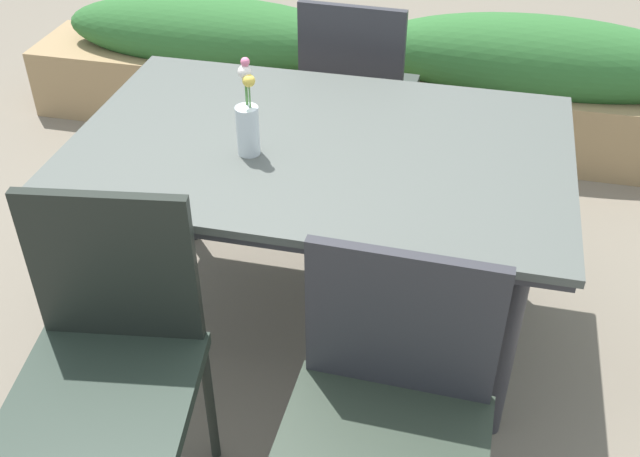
% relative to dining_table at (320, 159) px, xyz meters
% --- Properties ---
extents(ground_plane, '(12.00, 12.00, 0.00)m').
position_rel_dining_table_xyz_m(ground_plane, '(-0.07, 0.02, -0.68)').
color(ground_plane, '#756B5B').
extents(dining_table, '(1.53, 0.99, 0.74)m').
position_rel_dining_table_xyz_m(dining_table, '(0.00, 0.00, 0.00)').
color(dining_table, '#4C514C').
rests_on(dining_table, ground).
extents(chair_near_left, '(0.51, 0.51, 0.94)m').
position_rel_dining_table_xyz_m(chair_near_left, '(-0.36, -0.80, -0.14)').
color(chair_near_left, '#243027').
rests_on(chair_near_left, ground).
extents(chair_near_right, '(0.51, 0.51, 0.87)m').
position_rel_dining_table_xyz_m(chair_near_right, '(0.35, -0.80, -0.19)').
color(chair_near_right, '#293529').
rests_on(chair_near_right, ground).
extents(chair_far_side, '(0.45, 0.45, 0.93)m').
position_rel_dining_table_xyz_m(chair_far_side, '(-0.03, 0.81, -0.15)').
color(chair_far_side, '#313833').
rests_on(chair_far_side, ground).
extents(flower_vase, '(0.07, 0.07, 0.30)m').
position_rel_dining_table_xyz_m(flower_vase, '(-0.19, -0.10, 0.16)').
color(flower_vase, silver).
rests_on(flower_vase, dining_table).
extents(planter_box, '(3.47, 0.47, 0.67)m').
position_rel_dining_table_xyz_m(planter_box, '(-0.07, 1.42, -0.37)').
color(planter_box, '#9E7F56').
rests_on(planter_box, ground).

